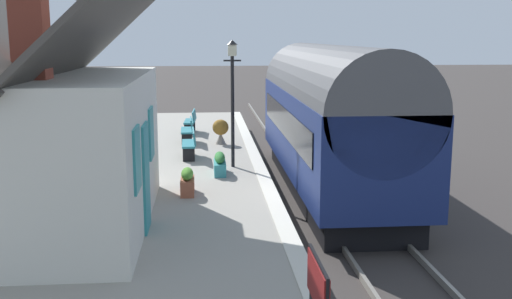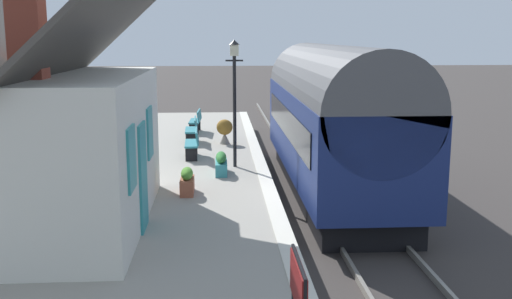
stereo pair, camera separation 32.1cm
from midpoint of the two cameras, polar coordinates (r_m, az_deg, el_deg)
name	(u,v)px [view 2 (the right image)]	position (r m, az deg, el deg)	size (l,w,h in m)	color
ground_plane	(320,227)	(14.71, 6.70, -7.39)	(160.00, 160.00, 0.00)	#383330
platform	(137,215)	(14.48, -10.67, -6.13)	(32.00, 6.75, 0.81)	gray
platform_edge_coping	(271,196)	(14.32, 2.11, -4.42)	(32.00, 0.36, 0.02)	beige
rail_near	(385,223)	(15.06, 12.82, -6.88)	(52.00, 0.08, 0.14)	gray
rail_far	(327,225)	(14.72, 7.40, -7.10)	(52.00, 0.08, 0.14)	gray
train	(333,118)	(17.53, 7.85, 2.98)	(11.11, 2.73, 4.32)	black
station_building	(52,144)	(12.47, -18.17, 0.54)	(6.52, 3.85, 5.83)	silver
bench_near_building	(196,120)	(23.72, -5.31, 2.77)	(1.42, 0.49, 0.88)	#26727F
bench_platform_end	(193,143)	(18.79, -5.49, 0.66)	(1.41, 0.47, 0.88)	#26727F
bench_by_lamp	(193,129)	(21.48, -5.62, 1.93)	(1.41, 0.47, 0.88)	#26727F
planter_bench_right	(187,181)	(14.53, -5.95, -3.02)	(0.83, 0.32, 0.64)	#9E5138
planter_edge_far	(221,163)	(16.56, -2.78, -1.33)	(1.04, 0.32, 0.61)	teal
planter_bench_left	(225,130)	(21.14, -2.57, 1.87)	(0.57, 0.57, 0.87)	gray
lamp_post_platform	(234,79)	(17.14, -1.53, 6.73)	(0.32, 0.50, 3.65)	black
station_sign_board	(298,296)	(6.20, 5.57, -13.75)	(0.96, 0.06, 1.57)	black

